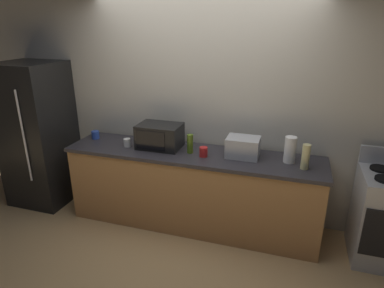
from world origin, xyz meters
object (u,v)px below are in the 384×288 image
at_px(refrigerator, 38,134).
at_px(microwave, 160,136).
at_px(mug_red, 203,152).
at_px(mug_white, 127,143).
at_px(toaster_oven, 243,147).
at_px(paper_towel_roll, 290,150).
at_px(bottle_vinegar, 306,157).
at_px(mug_blue, 95,135).
at_px(bottle_olive_oil, 190,144).

xyz_separation_m(refrigerator, microwave, (1.65, 0.05, 0.13)).
distance_m(mug_red, mug_white, 0.92).
xyz_separation_m(toaster_oven, paper_towel_roll, (0.48, -0.01, 0.03)).
height_order(toaster_oven, bottle_vinegar, bottle_vinegar).
bearing_deg(mug_white, bottle_vinegar, -0.97).
bearing_deg(mug_white, mug_blue, 165.53).
bearing_deg(mug_blue, paper_towel_roll, -0.96).
height_order(microwave, bottle_vinegar, microwave).
distance_m(bottle_olive_oil, mug_red, 0.18).
relative_size(toaster_oven, paper_towel_roll, 1.26).
bearing_deg(paper_towel_roll, mug_blue, 179.04).
bearing_deg(paper_towel_roll, toaster_oven, 178.80).
relative_size(bottle_vinegar, mug_white, 2.70).
relative_size(microwave, paper_towel_roll, 1.78).
height_order(bottle_olive_oil, mug_white, bottle_olive_oil).
bearing_deg(refrigerator, mug_white, -1.81).
relative_size(bottle_vinegar, mug_red, 2.40).
xyz_separation_m(bottle_olive_oil, mug_white, (-0.75, -0.03, -0.06)).
bearing_deg(refrigerator, bottle_olive_oil, -0.31).
height_order(bottle_vinegar, mug_white, bottle_vinegar).
xyz_separation_m(refrigerator, mug_red, (2.20, -0.07, 0.05)).
distance_m(paper_towel_roll, bottle_vinegar, 0.19).
height_order(bottle_olive_oil, mug_red, bottle_olive_oil).
relative_size(refrigerator, bottle_olive_oil, 8.60).
xyz_separation_m(microwave, bottle_olive_oil, (0.38, -0.06, -0.03)).
height_order(microwave, mug_red, microwave).
distance_m(paper_towel_roll, mug_red, 0.88).
distance_m(microwave, paper_towel_roll, 1.42).
bearing_deg(toaster_oven, mug_white, -175.60).
xyz_separation_m(bottle_olive_oil, mug_red, (0.17, -0.06, -0.05)).
bearing_deg(refrigerator, paper_towel_roll, 0.94).
bearing_deg(mug_white, paper_towel_roll, 2.91).
bearing_deg(mug_blue, bottle_vinegar, -3.80).
xyz_separation_m(mug_red, mug_blue, (-1.42, 0.16, -0.01)).
xyz_separation_m(refrigerator, mug_blue, (0.78, 0.09, 0.05)).
relative_size(refrigerator, toaster_oven, 5.29).
distance_m(bottle_olive_oil, mug_white, 0.75).
relative_size(refrigerator, mug_red, 17.25).
bearing_deg(bottle_olive_oil, refrigerator, 179.69).
xyz_separation_m(microwave, paper_towel_roll, (1.42, 0.00, 0.00)).
xyz_separation_m(bottle_vinegar, mug_white, (-1.94, 0.03, -0.08)).
relative_size(paper_towel_roll, mug_white, 2.91).
distance_m(refrigerator, toaster_oven, 2.60).
xyz_separation_m(microwave, mug_white, (-0.37, -0.09, -0.09)).
xyz_separation_m(toaster_oven, mug_red, (-0.40, -0.13, -0.05)).
distance_m(refrigerator, mug_white, 1.29).
distance_m(microwave, mug_blue, 0.87).
height_order(toaster_oven, paper_towel_roll, paper_towel_roll).
bearing_deg(mug_blue, bottle_olive_oil, -4.56).
distance_m(toaster_oven, bottle_olive_oil, 0.57).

